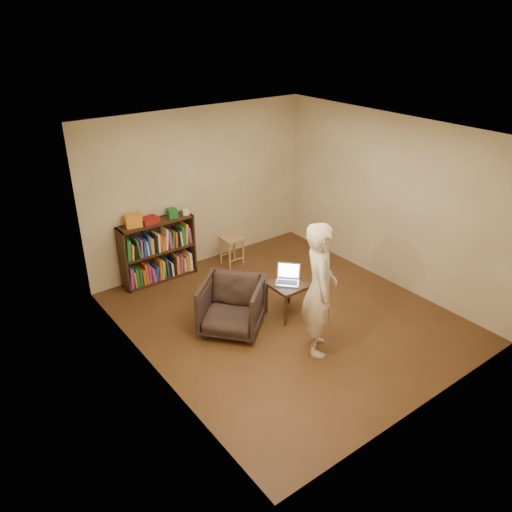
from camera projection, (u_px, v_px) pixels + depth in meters
floor at (286, 317)px, 7.07m from camera, size 4.50×4.50×0.00m
ceiling at (292, 133)px, 5.92m from camera, size 4.50×4.50×0.00m
wall_back at (200, 188)px, 8.11m from camera, size 4.00×0.00×4.00m
wall_left at (148, 277)px, 5.43m from camera, size 0.00×4.50×4.50m
wall_right at (390, 201)px, 7.57m from camera, size 0.00×4.50×4.50m
bookshelf at (158, 254)px, 7.89m from camera, size 1.20×0.30×1.00m
box_yellow at (133, 221)px, 7.41m from camera, size 0.26×0.21×0.19m
red_cloth at (149, 220)px, 7.56m from camera, size 0.29×0.23×0.09m
box_green at (172, 213)px, 7.75m from camera, size 0.16×0.16×0.14m
box_white at (186, 212)px, 7.88m from camera, size 0.12×0.12×0.08m
stool at (232, 242)px, 8.37m from camera, size 0.35×0.35×0.50m
armchair at (232, 306)px, 6.65m from camera, size 1.11×1.11×0.73m
side_table at (288, 288)px, 6.96m from camera, size 0.49×0.49×0.50m
laptop at (288, 278)px, 6.95m from camera, size 0.44×0.44×0.24m
person at (319, 289)px, 6.04m from camera, size 0.71×0.76×1.75m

